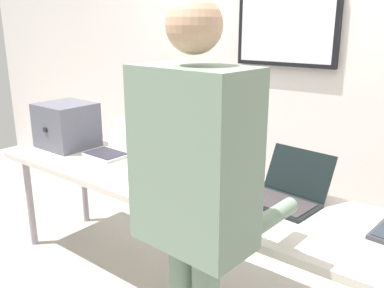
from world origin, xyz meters
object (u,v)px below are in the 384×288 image
Objects in this scene: equipment_box at (67,125)px; laptop_station_2 at (287,191)px; workbench at (188,192)px; laptop_station_1 at (187,166)px; laptop_station_0 at (114,146)px; person at (195,190)px.

laptop_station_2 is (1.76, 0.10, -0.11)m from equipment_box.
workbench is at bearing -166.11° from laptop_station_2.
equipment_box is at bearing -176.61° from laptop_station_2.
laptop_station_1 reaches higher than workbench.
laptop_station_1 reaches higher than laptop_station_0.
workbench is 7.50× the size of equipment_box.
laptop_station_0 is (-0.79, 0.13, 0.10)m from workbench.
laptop_station_2 is 0.23× the size of person.
laptop_station_2 is 0.80m from person.
equipment_box is at bearing -175.32° from laptop_station_1.
laptop_station_2 reaches higher than workbench.
equipment_box is at bearing 178.39° from workbench.
laptop_station_1 is (-0.11, 0.12, 0.11)m from workbench.
workbench is 0.90m from person.
workbench is 0.80m from laptop_station_0.
laptop_station_2 is at bearing 3.39° from equipment_box.
equipment_box is 0.44m from laptop_station_0.
person is (0.54, -0.62, 0.36)m from workbench.
laptop_station_0 is 1.02× the size of laptop_station_1.
laptop_station_2 reaches higher than laptop_station_1.
equipment_box reaches higher than laptop_station_0.
laptop_station_2 is at bearing 13.89° from workbench.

